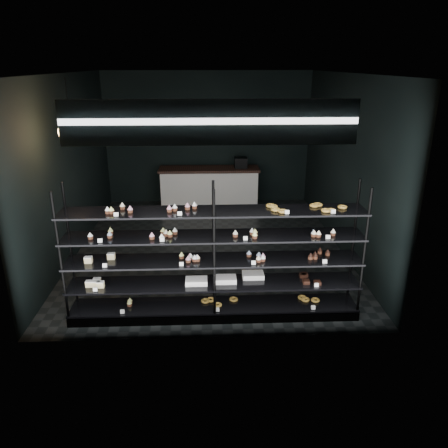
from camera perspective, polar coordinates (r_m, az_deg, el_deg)
name	(u,v)px	position (r m, az deg, el deg)	size (l,w,h in m)	color
room	(209,166)	(8.02, -1.99, 7.60)	(5.01, 6.01, 3.20)	black
display_shelf	(212,275)	(6.03, -1.55, -6.67)	(4.00, 0.50, 1.91)	black
signage	(210,122)	(4.94, -1.85, 13.13)	(3.30, 0.05, 0.50)	#0C153E
pendant_lamp	(71,131)	(6.69, -19.33, 11.35)	(0.36, 0.36, 0.91)	black
service_counter	(210,187)	(10.71, -1.87, 4.84)	(2.41, 0.65, 1.23)	silver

